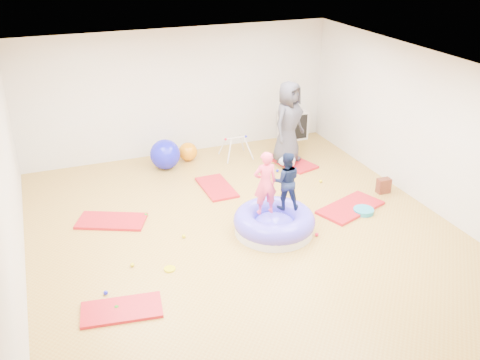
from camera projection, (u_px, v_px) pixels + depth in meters
name	position (u px, v px, depth m)	size (l,w,h in m)	color
room	(247.00, 159.00, 8.40)	(7.01, 8.01, 2.81)	#AF8C3D
gym_mat_front_left	(122.00, 310.00, 7.22)	(1.08, 0.54, 0.04)	#AF1D1F
gym_mat_mid_left	(112.00, 221.00, 9.39)	(1.18, 0.59, 0.05)	#AF1D1F
gym_mat_center_back	(217.00, 187.00, 10.61)	(1.10, 0.55, 0.05)	#AF1D1F
gym_mat_right	(350.00, 208.00, 9.83)	(1.27, 0.63, 0.05)	#AF1D1F
gym_mat_rear_right	(291.00, 162.00, 11.74)	(1.14, 0.57, 0.05)	#AF1D1F
inflatable_cushion	(274.00, 223.00, 9.04)	(1.39, 1.39, 0.44)	silver
child_pink	(265.00, 180.00, 8.73)	(0.40, 0.26, 1.11)	#FE4469
child_navy	(286.00, 178.00, 8.91)	(0.49, 0.38, 1.02)	#101A39
adult_caregiver	(288.00, 122.00, 11.37)	(0.87, 0.57, 1.78)	#3A3942
infant	(288.00, 161.00, 11.43)	(0.39, 0.40, 0.23)	#90A6D1
ball_pit_balls	(220.00, 225.00, 9.25)	(4.70, 3.35, 0.07)	yellow
exercise_ball_blue	(165.00, 154.00, 11.37)	(0.64, 0.64, 0.64)	#1717CF
exercise_ball_orange	(188.00, 152.00, 11.81)	(0.41, 0.41, 0.41)	orange
infant_play_gym	(236.00, 144.00, 11.88)	(0.65, 0.61, 0.49)	silver
cube_shelf	(293.00, 125.00, 12.94)	(0.70, 0.34, 0.70)	silver
balance_disc	(364.00, 211.00, 9.69)	(0.37, 0.37, 0.08)	teal
backpack	(384.00, 186.00, 10.39)	(0.26, 0.16, 0.30)	#A23F24
yellow_toy	(170.00, 269.00, 8.09)	(0.18, 0.18, 0.03)	yellow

